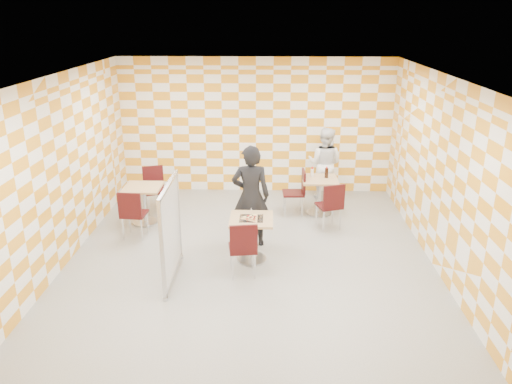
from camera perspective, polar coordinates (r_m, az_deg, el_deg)
room_shell at (r=8.27m, az=-0.62°, el=3.10°), size 7.00×7.00×7.00m
main_table at (r=8.17m, az=-0.53°, el=-4.57°), size 0.70×0.70×0.75m
second_table at (r=10.13m, az=7.27°, el=0.24°), size 0.70×0.70×0.75m
empty_table at (r=9.84m, az=-12.73°, el=-0.70°), size 0.70×0.70×0.75m
chair_main_front at (r=7.63m, az=-1.48°, el=-6.12°), size 0.48×0.48×0.92m
chair_second_front at (r=9.38m, az=8.59°, el=-1.23°), size 0.53×0.54×0.92m
chair_second_side at (r=10.04m, az=4.83°, el=0.37°), size 0.45×0.44×0.92m
chair_empty_near at (r=9.17m, az=-13.96°, el=-2.13°), size 0.45×0.46×0.92m
chair_empty_far at (r=10.43m, az=-11.55°, el=0.78°), size 0.55×0.55×0.92m
partition at (r=7.61m, az=-9.70°, el=-4.45°), size 0.08×1.38×1.55m
man_dark at (r=8.59m, az=-0.60°, el=-0.47°), size 0.67×0.45×1.80m
man_white at (r=10.94m, az=7.86°, el=3.26°), size 0.94×0.84×1.59m
pizza_on_foil at (r=8.05m, az=-0.54°, el=-2.94°), size 0.40×0.40×0.04m
sport_bottle at (r=10.14m, az=6.44°, el=2.26°), size 0.06×0.06×0.20m
soda_bottle at (r=10.09m, az=8.06°, el=2.19°), size 0.07×0.07×0.23m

